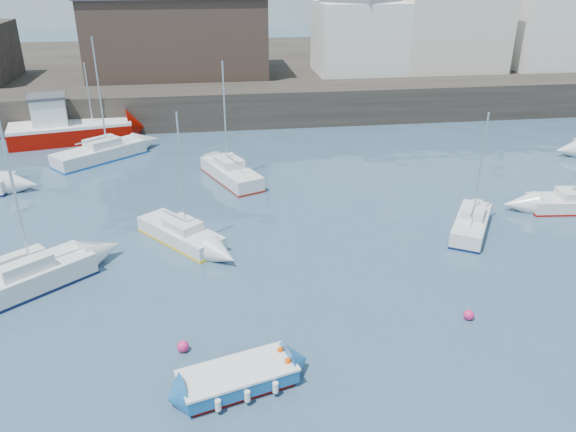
{
  "coord_description": "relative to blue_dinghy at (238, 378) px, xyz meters",
  "views": [
    {
      "loc": [
        -3.51,
        -12.62,
        12.94
      ],
      "look_at": [
        0.0,
        12.0,
        1.5
      ],
      "focal_mm": 35.0,
      "sensor_mm": 36.0,
      "label": 1
    }
  ],
  "objects": [
    {
      "name": "water",
      "position": [
        3.1,
        -1.99,
        -0.41
      ],
      "size": [
        220.0,
        220.0,
        0.0
      ],
      "primitive_type": "plane",
      "color": "#2D4760",
      "rests_on": "ground"
    },
    {
      "name": "fishing_boat",
      "position": [
        -11.39,
        29.45,
        0.73
      ],
      "size": [
        9.39,
        5.08,
        5.9
      ],
      "color": "#880800",
      "rests_on": "ground"
    },
    {
      "name": "bldg_east_d",
      "position": [
        14.1,
        39.51,
        6.96
      ],
      "size": [
        11.14,
        11.14,
        8.95
      ],
      "color": "white",
      "rests_on": "land_strip"
    },
    {
      "name": "bldg_east_b",
      "position": [
        34.1,
        39.51,
        7.46
      ],
      "size": [
        11.88,
        11.88,
        9.95
      ],
      "color": "white",
      "rests_on": "land_strip"
    },
    {
      "name": "sailboat_h",
      "position": [
        -8.18,
        24.46,
        0.14
      ],
      "size": [
        6.29,
        5.71,
        8.31
      ],
      "color": "silver",
      "rests_on": "ground"
    },
    {
      "name": "sailboat_b",
      "position": [
        -2.18,
        11.01,
        0.03
      ],
      "size": [
        4.54,
        5.1,
        6.69
      ],
      "color": "silver",
      "rests_on": "ground"
    },
    {
      "name": "sailboat_f",
      "position": [
        0.73,
        19.16,
        0.12
      ],
      "size": [
        3.9,
        5.96,
        7.41
      ],
      "color": "silver",
      "rests_on": "ground"
    },
    {
      "name": "quay_wall",
      "position": [
        3.1,
        33.01,
        1.09
      ],
      "size": [
        90.0,
        5.0,
        3.0
      ],
      "primitive_type": "cube",
      "color": "#28231E",
      "rests_on": "ground"
    },
    {
      "name": "sailboat_a",
      "position": [
        -8.78,
        7.13,
        0.17
      ],
      "size": [
        6.13,
        5.51,
        8.15
      ],
      "color": "silver",
      "rests_on": "ground"
    },
    {
      "name": "buoy_near",
      "position": [
        -1.85,
        2.18,
        -0.41
      ],
      "size": [
        0.43,
        0.43,
        0.43
      ],
      "primitive_type": "sphere",
      "color": "#DD2468",
      "rests_on": "ground"
    },
    {
      "name": "blue_dinghy",
      "position": [
        0.0,
        0.0,
        0.0
      ],
      "size": [
        4.13,
        2.63,
        0.73
      ],
      "color": "#880800",
      "rests_on": "ground"
    },
    {
      "name": "buoy_mid",
      "position": [
        9.23,
        2.6,
        -0.41
      ],
      "size": [
        0.42,
        0.42,
        0.42
      ],
      "primitive_type": "sphere",
      "color": "#DD2468",
      "rests_on": "ground"
    },
    {
      "name": "buoy_far",
      "position": [
        1.46,
        17.54,
        -0.41
      ],
      "size": [
        0.41,
        0.41,
        0.41
      ],
      "primitive_type": "sphere",
      "color": "#DD2468",
      "rests_on": "ground"
    },
    {
      "name": "land_strip",
      "position": [
        3.1,
        51.01,
        0.99
      ],
      "size": [
        90.0,
        32.0,
        2.8
      ],
      "primitive_type": "cube",
      "color": "#28231E",
      "rests_on": "ground"
    },
    {
      "name": "sailboat_c",
      "position": [
        12.67,
        9.95,
        0.07
      ],
      "size": [
        3.77,
        4.81,
        6.22
      ],
      "color": "silver",
      "rests_on": "ground"
    },
    {
      "name": "warehouse",
      "position": [
        -2.9,
        41.01,
        6.21
      ],
      "size": [
        16.4,
        10.4,
        7.6
      ],
      "color": "#3D2D26",
      "rests_on": "land_strip"
    },
    {
      "name": "bldg_east_a",
      "position": [
        23.1,
        40.01,
        8.4
      ],
      "size": [
        13.36,
        13.36,
        11.8
      ],
      "color": "beige",
      "rests_on": "land_strip"
    }
  ]
}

